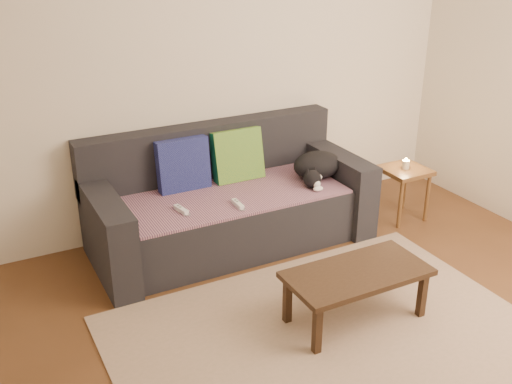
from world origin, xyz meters
The scene contains 13 objects.
ground centered at (0.00, 0.00, 0.00)m, with size 4.50×4.50×0.00m, color brown.
back_wall centered at (0.00, 2.00, 1.30)m, with size 4.50×0.04×2.60m, color beige.
sofa centered at (0.00, 1.57, 0.31)m, with size 2.10×0.94×0.87m.
throw_blanket centered at (0.00, 1.48, 0.43)m, with size 1.66×0.74×0.02m, color #3F2444.
cushion_navy centered at (-0.28, 1.74, 0.63)m, with size 0.40×0.10×0.40m, color #141855.
cushion_green centered at (0.17, 1.74, 0.63)m, with size 0.40×0.10×0.40m, color #0E5A35.
cat centered at (0.72, 1.44, 0.54)m, with size 0.49×0.44×0.21m.
wii_remote_a centered at (-0.46, 1.36, 0.46)m, with size 0.15×0.04×0.03m, color white.
wii_remote_b centered at (-0.06, 1.26, 0.46)m, with size 0.15×0.04×0.03m, color white.
side_table centered at (1.47, 1.27, 0.37)m, with size 0.36×0.36×0.45m.
candle centered at (1.47, 1.27, 0.48)m, with size 0.06×0.06×0.09m.
rug centered at (0.00, 0.15, 0.01)m, with size 2.50×1.80×0.01m, color #A1836E.
coffee_table centered at (0.25, 0.26, 0.31)m, with size 0.88×0.44×0.35m.
Camera 1 is at (-1.74, -2.22, 2.24)m, focal length 42.00 mm.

